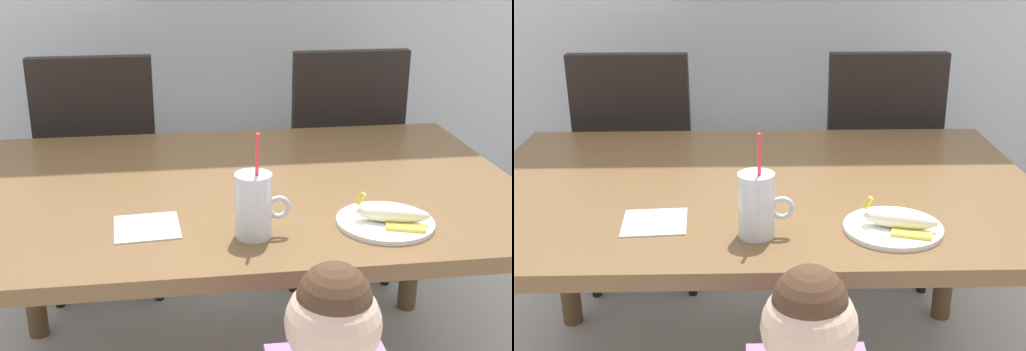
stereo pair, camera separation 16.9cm
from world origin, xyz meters
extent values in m
cube|color=brown|center=(0.00, 0.00, 0.69)|extent=(1.53, 1.01, 0.04)
cylinder|color=brown|center=(-0.68, 0.42, 0.33)|extent=(0.07, 0.07, 0.67)
cylinder|color=brown|center=(0.68, 0.42, 0.33)|extent=(0.07, 0.07, 0.67)
cube|color=black|center=(-0.45, 0.80, 0.45)|extent=(0.44, 0.44, 0.06)
cube|color=black|center=(-0.45, 0.60, 0.72)|extent=(0.42, 0.05, 0.48)
cylinder|color=black|center=(-0.26, 0.99, 0.21)|extent=(0.04, 0.04, 0.42)
cylinder|color=black|center=(-0.64, 0.99, 0.21)|extent=(0.04, 0.04, 0.42)
cylinder|color=black|center=(-0.26, 0.61, 0.21)|extent=(0.04, 0.04, 0.42)
cylinder|color=black|center=(-0.64, 0.61, 0.21)|extent=(0.04, 0.04, 0.42)
cube|color=black|center=(0.47, 0.79, 0.45)|extent=(0.44, 0.44, 0.06)
cube|color=black|center=(0.47, 0.59, 0.72)|extent=(0.42, 0.05, 0.48)
cylinder|color=black|center=(0.66, 0.98, 0.21)|extent=(0.04, 0.04, 0.42)
cylinder|color=black|center=(0.28, 0.98, 0.21)|extent=(0.04, 0.04, 0.42)
cylinder|color=black|center=(0.66, 0.60, 0.21)|extent=(0.04, 0.04, 0.42)
cylinder|color=black|center=(0.28, 0.60, 0.21)|extent=(0.04, 0.04, 0.42)
sphere|color=beige|center=(0.08, -0.72, 0.72)|extent=(0.17, 0.17, 0.17)
sphere|color=#472D1E|center=(0.08, -0.72, 0.77)|extent=(0.13, 0.13, 0.13)
cylinder|color=silver|center=(-0.01, -0.33, 0.78)|extent=(0.08, 0.08, 0.15)
cylinder|color=#B2D184|center=(-0.01, -0.33, 0.75)|extent=(0.07, 0.07, 0.08)
torus|color=silver|center=(0.05, -0.33, 0.78)|extent=(0.06, 0.01, 0.06)
cylinder|color=#E5333F|center=(0.00, -0.33, 0.85)|extent=(0.01, 0.05, 0.22)
cylinder|color=white|center=(0.31, -0.31, 0.71)|extent=(0.23, 0.23, 0.01)
ellipsoid|color=#F4EAC6|center=(0.32, -0.32, 0.74)|extent=(0.18, 0.09, 0.04)
cube|color=yellow|center=(0.34, -0.37, 0.72)|extent=(0.10, 0.06, 0.01)
cube|color=yellow|center=(0.35, -0.29, 0.72)|extent=(0.10, 0.06, 0.01)
cylinder|color=yellow|center=(0.25, -0.30, 0.77)|extent=(0.03, 0.02, 0.03)
cube|color=white|center=(-0.25, -0.25, 0.71)|extent=(0.16, 0.16, 0.00)
camera|label=1|loc=(-0.18, -1.67, 1.36)|focal=46.08mm
camera|label=2|loc=(-0.01, -1.68, 1.36)|focal=46.08mm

